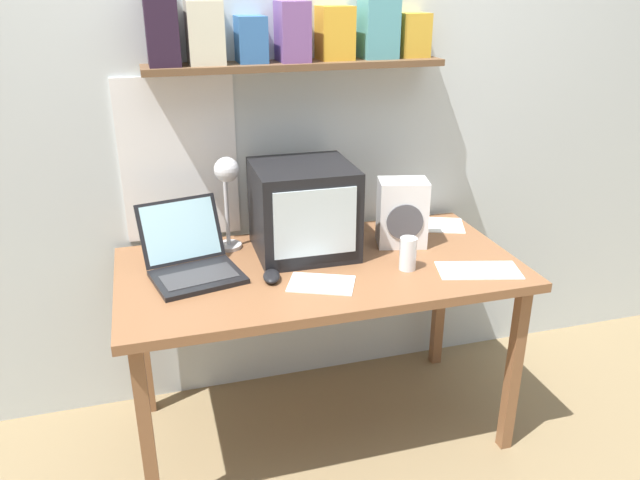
% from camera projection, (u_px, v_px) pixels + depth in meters
% --- Properties ---
extents(ground_plane, '(12.00, 12.00, 0.00)m').
position_uv_depth(ground_plane, '(320.00, 426.00, 2.61)').
color(ground_plane, '#86714F').
extents(back_wall, '(5.60, 0.24, 2.60)m').
position_uv_depth(back_wall, '(289.00, 94.00, 2.50)').
color(back_wall, silver).
rests_on(back_wall, ground_plane).
extents(corner_desk, '(1.48, 0.75, 0.75)m').
position_uv_depth(corner_desk, '(320.00, 280.00, 2.35)').
color(corner_desk, brown).
rests_on(corner_desk, ground_plane).
extents(crt_monitor, '(0.37, 0.37, 0.35)m').
position_uv_depth(crt_monitor, '(303.00, 209.00, 2.38)').
color(crt_monitor, black).
rests_on(crt_monitor, corner_desk).
extents(laptop, '(0.37, 0.40, 0.24)m').
position_uv_depth(laptop, '(190.00, 256.00, 2.25)').
color(laptop, black).
rests_on(laptop, corner_desk).
extents(desk_lamp, '(0.10, 0.15, 0.38)m').
position_uv_depth(desk_lamp, '(227.00, 184.00, 2.33)').
color(desk_lamp, silver).
rests_on(desk_lamp, corner_desk).
extents(juice_glass, '(0.06, 0.06, 0.12)m').
position_uv_depth(juice_glass, '(408.00, 255.00, 2.27)').
color(juice_glass, white).
rests_on(juice_glass, corner_desk).
extents(space_heater, '(0.22, 0.17, 0.27)m').
position_uv_depth(space_heater, '(402.00, 213.00, 2.46)').
color(space_heater, white).
rests_on(space_heater, corner_desk).
extents(computer_mouse, '(0.08, 0.11, 0.03)m').
position_uv_depth(computer_mouse, '(272.00, 276.00, 2.20)').
color(computer_mouse, black).
rests_on(computer_mouse, corner_desk).
extents(printed_handout, '(0.33, 0.22, 0.00)m').
position_uv_depth(printed_handout, '(478.00, 270.00, 2.28)').
color(printed_handout, white).
rests_on(printed_handout, corner_desk).
extents(open_notebook, '(0.30, 0.26, 0.00)m').
position_uv_depth(open_notebook, '(434.00, 225.00, 2.70)').
color(open_notebook, white).
rests_on(open_notebook, corner_desk).
extents(loose_paper_near_monitor, '(0.27, 0.23, 0.00)m').
position_uv_depth(loose_paper_near_monitor, '(321.00, 284.00, 2.18)').
color(loose_paper_near_monitor, white).
rests_on(loose_paper_near_monitor, corner_desk).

